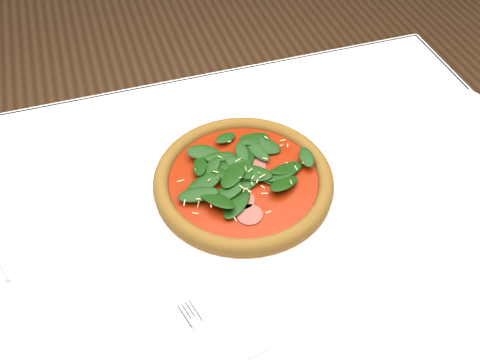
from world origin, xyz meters
name	(u,v)px	position (x,y,z in m)	size (l,w,h in m)	color
dining_table	(233,245)	(0.00, 0.00, 0.65)	(1.21, 0.81, 0.75)	white
plate	(243,186)	(0.03, 0.05, 0.76)	(0.38, 0.38, 0.02)	white
pizza	(243,178)	(0.03, 0.05, 0.78)	(0.40, 0.40, 0.04)	brown
napkin	(213,351)	(-0.10, -0.24, 0.76)	(0.15, 0.07, 0.01)	white
fork	(204,334)	(-0.11, -0.21, 0.76)	(0.05, 0.14, 0.00)	silver
saucer_far	(460,106)	(0.54, 0.12, 0.76)	(0.13, 0.13, 0.01)	white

